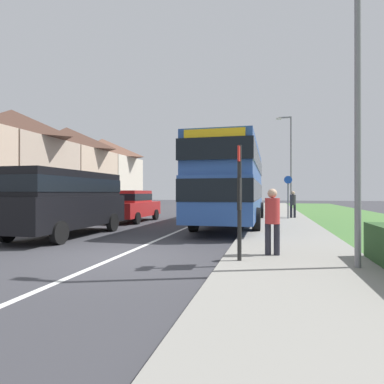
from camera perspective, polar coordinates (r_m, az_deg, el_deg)
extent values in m
plane|color=#38383D|center=(8.35, -12.94, -11.00)|extent=(120.00, 120.00, 0.00)
cube|color=silver|center=(15.85, 0.03, -5.80)|extent=(0.14, 60.00, 0.01)
cube|color=gray|center=(13.45, 15.79, -6.58)|extent=(3.20, 68.00, 0.12)
cube|color=#284C93|center=(16.13, 7.13, -1.00)|extent=(2.50, 11.30, 1.65)
cube|color=#284C93|center=(16.18, 7.13, 4.68)|extent=(2.45, 11.08, 1.55)
cube|color=black|center=(16.13, 7.13, 0.17)|extent=(2.52, 11.36, 0.76)
cube|color=black|center=(16.19, 7.13, 4.95)|extent=(2.52, 11.36, 0.72)
cube|color=gold|center=(10.74, 3.86, 9.78)|extent=(2.00, 0.08, 0.44)
cylinder|color=black|center=(19.79, 4.63, -3.22)|extent=(0.30, 1.00, 1.00)
cylinder|color=black|center=(19.57, 11.89, -3.25)|extent=(0.30, 1.00, 1.00)
cylinder|color=black|center=(13.31, 0.30, -4.75)|extent=(0.30, 1.00, 1.00)
cylinder|color=black|center=(12.98, 11.16, -4.86)|extent=(0.30, 1.00, 1.00)
cube|color=black|center=(12.70, -21.06, -3.14)|extent=(1.95, 5.59, 1.09)
cube|color=black|center=(12.69, -21.06, 1.33)|extent=(1.72, 5.15, 0.89)
cube|color=black|center=(12.69, -21.06, 1.13)|extent=(1.75, 5.20, 0.50)
cylinder|color=black|center=(14.71, -20.32, -4.85)|extent=(0.20, 0.72, 0.72)
cylinder|color=black|center=(13.74, -13.64, -5.18)|extent=(0.20, 0.72, 0.72)
cylinder|color=black|center=(11.99, -29.59, -5.92)|extent=(0.20, 0.72, 0.72)
cylinder|color=black|center=(10.78, -22.09, -6.58)|extent=(0.20, 0.72, 0.72)
cube|color=#B21E1E|center=(18.12, -10.39, -2.94)|extent=(1.75, 4.41, 0.76)
cube|color=#B21E1E|center=(17.89, -10.67, -0.75)|extent=(1.54, 2.42, 0.62)
cube|color=black|center=(17.89, -10.67, -0.85)|extent=(1.58, 2.45, 0.35)
cylinder|color=black|center=(19.73, -11.08, -3.81)|extent=(0.20, 0.60, 0.60)
cylinder|color=black|center=(19.09, -6.37, -3.94)|extent=(0.20, 0.60, 0.60)
cylinder|color=black|center=(17.29, -14.83, -4.34)|extent=(0.20, 0.60, 0.60)
cylinder|color=black|center=(16.55, -9.57, -4.53)|extent=(0.20, 0.60, 0.60)
cylinder|color=#23232D|center=(7.97, 13.08, -8.42)|extent=(0.14, 0.14, 0.85)
cylinder|color=#23232D|center=(7.97, 14.54, -8.42)|extent=(0.14, 0.14, 0.85)
cylinder|color=#BF3333|center=(7.89, 13.81, -3.21)|extent=(0.34, 0.34, 0.60)
sphere|color=tan|center=(7.88, 13.80, -0.23)|extent=(0.22, 0.22, 0.22)
cylinder|color=#23232D|center=(19.94, 16.87, -3.41)|extent=(0.14, 0.14, 0.85)
cylinder|color=#23232D|center=(19.96, 17.44, -3.41)|extent=(0.14, 0.14, 0.85)
cylinder|color=#333338|center=(19.92, 17.15, -1.33)|extent=(0.34, 0.34, 0.60)
sphere|color=tan|center=(19.92, 17.15, -0.15)|extent=(0.22, 0.22, 0.22)
cylinder|color=black|center=(7.10, 8.25, -2.35)|extent=(0.09, 0.09, 2.60)
cube|color=red|center=(7.14, 8.25, 6.50)|extent=(0.04, 0.44, 0.32)
cube|color=black|center=(7.12, 8.27, -0.33)|extent=(0.06, 0.52, 0.68)
cylinder|color=slate|center=(19.21, 16.38, -1.67)|extent=(0.08, 0.08, 2.10)
cylinder|color=blue|center=(19.21, 16.38, 2.06)|extent=(0.44, 0.03, 0.44)
cylinder|color=slate|center=(7.37, 26.88, 13.64)|extent=(0.12, 0.12, 6.66)
cylinder|color=slate|center=(25.89, 16.84, 4.52)|extent=(0.12, 0.12, 7.33)
cube|color=slate|center=(26.41, 15.84, 12.36)|extent=(0.90, 0.10, 0.10)
cube|color=silver|center=(26.38, 14.84, 12.22)|extent=(0.36, 0.20, 0.14)
cube|color=tan|center=(28.61, -28.92, 2.41)|extent=(7.51, 6.83, 5.65)
pyramid|color=#4C3328|center=(29.06, -28.91, 10.25)|extent=(7.51, 6.83, 2.28)
cube|color=#C1A88E|center=(34.09, -21.01, 2.01)|extent=(7.51, 6.83, 5.65)
pyramid|color=#4C3328|center=(34.47, -21.01, 8.61)|extent=(7.51, 6.83, 2.28)
cube|color=beige|center=(40.04, -15.37, 1.69)|extent=(7.51, 6.83, 5.65)
pyramid|color=brown|center=(40.36, -15.37, 7.33)|extent=(7.51, 6.83, 2.28)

